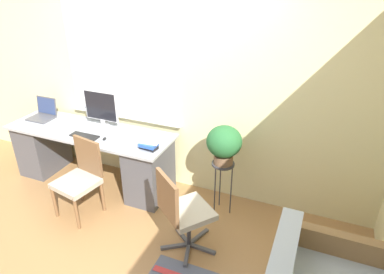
% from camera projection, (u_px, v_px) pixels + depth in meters
% --- Properties ---
extents(ground_plane, '(14.00, 14.00, 0.00)m').
position_uv_depth(ground_plane, '(144.00, 213.00, 3.89)').
color(ground_plane, '#9E7042').
extents(wall_back_with_window, '(9.00, 0.12, 2.70)m').
position_uv_depth(wall_back_with_window, '(166.00, 79.00, 3.89)').
color(wall_back_with_window, beige).
rests_on(wall_back_with_window, ground_plane).
extents(desk, '(2.11, 0.66, 0.73)m').
position_uv_depth(desk, '(92.00, 154.00, 4.29)').
color(desk, '#9EA3A8').
rests_on(desk, ground_plane).
extents(laptop, '(0.31, 0.27, 0.25)m').
position_uv_depth(laptop, '(43.00, 114.00, 4.45)').
color(laptop, '#4C4C51').
rests_on(laptop, desk).
extents(monitor, '(0.45, 0.16, 0.46)m').
position_uv_depth(monitor, '(101.00, 108.00, 4.13)').
color(monitor, silver).
rests_on(monitor, desk).
extents(keyboard, '(0.35, 0.11, 0.02)m').
position_uv_depth(keyboard, '(85.00, 136.00, 3.98)').
color(keyboard, black).
rests_on(keyboard, desk).
extents(mouse, '(0.03, 0.06, 0.03)m').
position_uv_depth(mouse, '(104.00, 139.00, 3.90)').
color(mouse, black).
rests_on(mouse, desk).
extents(book_stack, '(0.23, 0.15, 0.10)m').
position_uv_depth(book_stack, '(149.00, 144.00, 3.70)').
color(book_stack, black).
rests_on(book_stack, desk).
extents(desk_chair_wooden, '(0.49, 0.49, 0.85)m').
position_uv_depth(desk_chair_wooden, '(80.00, 177.00, 3.73)').
color(desk_chair_wooden, brown).
rests_on(desk_chair_wooden, ground_plane).
extents(office_chair_swivel, '(0.59, 0.59, 0.88)m').
position_uv_depth(office_chair_swivel, '(182.00, 211.00, 3.20)').
color(office_chair_swivel, '#47474C').
rests_on(office_chair_swivel, ground_plane).
extents(plant_stand, '(0.25, 0.25, 0.64)m').
position_uv_depth(plant_stand, '(223.00, 170.00, 3.67)').
color(plant_stand, '#333338').
rests_on(plant_stand, ground_plane).
extents(potted_plant, '(0.37, 0.37, 0.43)m').
position_uv_depth(potted_plant, '(224.00, 143.00, 3.53)').
color(potted_plant, brown).
rests_on(potted_plant, plant_stand).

